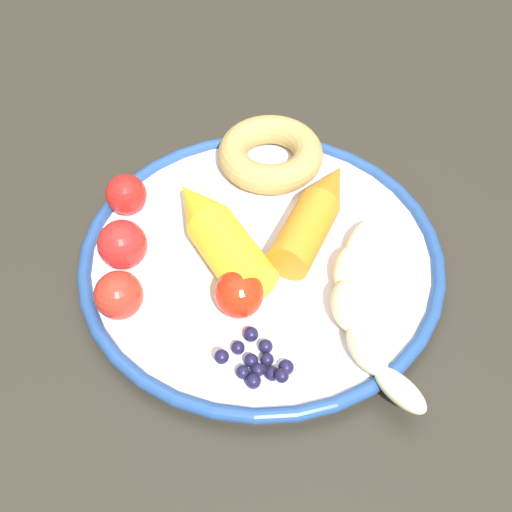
# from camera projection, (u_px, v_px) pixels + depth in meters

# --- Properties ---
(dining_table) EXTENTS (1.19, 0.96, 0.74)m
(dining_table) POSITION_uv_depth(u_px,v_px,m) (255.00, 303.00, 0.64)
(dining_table) COLOR #2D2A21
(dining_table) RESTS_ON ground_plane
(plate) EXTENTS (0.31, 0.31, 0.02)m
(plate) POSITION_uv_depth(u_px,v_px,m) (256.00, 258.00, 0.56)
(plate) COLOR silver
(plate) RESTS_ON dining_table
(banana) EXTENTS (0.19, 0.09, 0.03)m
(banana) POSITION_uv_depth(u_px,v_px,m) (361.00, 306.00, 0.51)
(banana) COLOR beige
(banana) RESTS_ON plate
(carrot_orange) EXTENTS (0.12, 0.12, 0.04)m
(carrot_orange) POSITION_uv_depth(u_px,v_px,m) (315.00, 213.00, 0.56)
(carrot_orange) COLOR orange
(carrot_orange) RESTS_ON plate
(carrot_yellow) EXTENTS (0.14, 0.06, 0.04)m
(carrot_yellow) POSITION_uv_depth(u_px,v_px,m) (217.00, 233.00, 0.55)
(carrot_yellow) COLOR yellow
(carrot_yellow) RESTS_ON plate
(donut) EXTENTS (0.14, 0.14, 0.03)m
(donut) POSITION_uv_depth(u_px,v_px,m) (270.00, 154.00, 0.62)
(donut) COLOR tan
(donut) RESTS_ON plate
(blueberry_pile) EXTENTS (0.06, 0.05, 0.02)m
(blueberry_pile) POSITION_uv_depth(u_px,v_px,m) (258.00, 361.00, 0.48)
(blueberry_pile) COLOR #191638
(blueberry_pile) RESTS_ON plate
(tomato_near) EXTENTS (0.04, 0.04, 0.04)m
(tomato_near) POSITION_uv_depth(u_px,v_px,m) (239.00, 294.00, 0.51)
(tomato_near) COLOR red
(tomato_near) RESTS_ON plate
(tomato_mid) EXTENTS (0.04, 0.04, 0.04)m
(tomato_mid) POSITION_uv_depth(u_px,v_px,m) (119.00, 295.00, 0.51)
(tomato_mid) COLOR red
(tomato_mid) RESTS_ON plate
(tomato_far) EXTENTS (0.04, 0.04, 0.04)m
(tomato_far) POSITION_uv_depth(u_px,v_px,m) (122.00, 245.00, 0.54)
(tomato_far) COLOR red
(tomato_far) RESTS_ON plate
(tomato_extra) EXTENTS (0.04, 0.04, 0.04)m
(tomato_extra) POSITION_uv_depth(u_px,v_px,m) (126.00, 194.00, 0.58)
(tomato_extra) COLOR red
(tomato_extra) RESTS_ON plate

